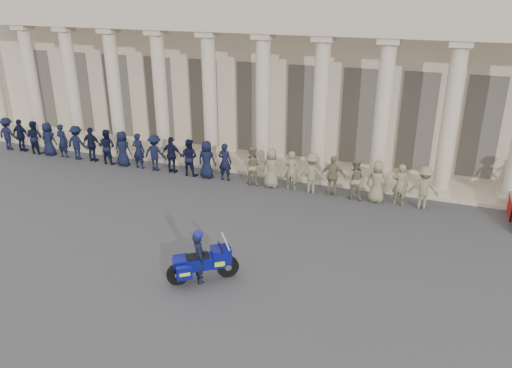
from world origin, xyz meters
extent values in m
plane|color=#3B3B3D|center=(0.00, 0.00, 0.00)|extent=(90.00, 90.00, 0.00)
cube|color=#C1AD90|center=(0.00, 15.00, 4.50)|extent=(40.00, 10.00, 9.00)
cube|color=#C1AD90|center=(0.00, 8.80, 0.07)|extent=(40.00, 2.60, 0.15)
cube|color=#C1AD90|center=(0.00, 8.00, 6.79)|extent=(35.80, 1.00, 1.00)
cube|color=#C1AD90|center=(-16.90, 8.00, 0.30)|extent=(0.90, 0.90, 0.30)
cube|color=#C1AD90|center=(-14.30, 8.00, 0.30)|extent=(0.90, 0.90, 0.30)
cylinder|color=#C1AD90|center=(-14.30, 8.00, 3.25)|extent=(0.64, 0.64, 5.60)
cube|color=#C1AD90|center=(-14.30, 8.00, 6.17)|extent=(0.85, 0.85, 0.24)
cube|color=#C1AD90|center=(-11.70, 8.00, 0.30)|extent=(0.90, 0.90, 0.30)
cylinder|color=#C1AD90|center=(-11.70, 8.00, 3.25)|extent=(0.64, 0.64, 5.60)
cube|color=#C1AD90|center=(-11.70, 8.00, 6.17)|extent=(0.85, 0.85, 0.24)
cube|color=#C1AD90|center=(-9.10, 8.00, 0.30)|extent=(0.90, 0.90, 0.30)
cylinder|color=#C1AD90|center=(-9.10, 8.00, 3.25)|extent=(0.64, 0.64, 5.60)
cube|color=#C1AD90|center=(-9.10, 8.00, 6.17)|extent=(0.85, 0.85, 0.24)
cube|color=#C1AD90|center=(-6.50, 8.00, 0.30)|extent=(0.90, 0.90, 0.30)
cylinder|color=#C1AD90|center=(-6.50, 8.00, 3.25)|extent=(0.64, 0.64, 5.60)
cube|color=#C1AD90|center=(-6.50, 8.00, 6.17)|extent=(0.85, 0.85, 0.24)
cube|color=#C1AD90|center=(-3.90, 8.00, 0.30)|extent=(0.90, 0.90, 0.30)
cylinder|color=#C1AD90|center=(-3.90, 8.00, 3.25)|extent=(0.64, 0.64, 5.60)
cube|color=#C1AD90|center=(-3.90, 8.00, 6.17)|extent=(0.85, 0.85, 0.24)
cube|color=#C1AD90|center=(-1.30, 8.00, 0.30)|extent=(0.90, 0.90, 0.30)
cylinder|color=#C1AD90|center=(-1.30, 8.00, 3.25)|extent=(0.64, 0.64, 5.60)
cube|color=#C1AD90|center=(-1.30, 8.00, 6.17)|extent=(0.85, 0.85, 0.24)
cube|color=#C1AD90|center=(1.30, 8.00, 0.30)|extent=(0.90, 0.90, 0.30)
cylinder|color=#C1AD90|center=(1.30, 8.00, 3.25)|extent=(0.64, 0.64, 5.60)
cube|color=#C1AD90|center=(1.30, 8.00, 6.17)|extent=(0.85, 0.85, 0.24)
cube|color=#C1AD90|center=(3.90, 8.00, 0.30)|extent=(0.90, 0.90, 0.30)
cylinder|color=#C1AD90|center=(3.90, 8.00, 3.25)|extent=(0.64, 0.64, 5.60)
cube|color=#C1AD90|center=(3.90, 8.00, 6.17)|extent=(0.85, 0.85, 0.24)
cube|color=#C1AD90|center=(6.50, 8.00, 0.30)|extent=(0.90, 0.90, 0.30)
cylinder|color=#C1AD90|center=(6.50, 8.00, 3.25)|extent=(0.64, 0.64, 5.60)
cube|color=#C1AD90|center=(6.50, 8.00, 6.17)|extent=(0.85, 0.85, 0.24)
cube|color=#C1AD90|center=(9.10, 8.00, 0.30)|extent=(0.90, 0.90, 0.30)
cube|color=black|center=(-15.60, 10.02, 2.55)|extent=(1.30, 0.12, 4.20)
cube|color=black|center=(-13.00, 10.02, 2.55)|extent=(1.30, 0.12, 4.20)
cube|color=black|center=(-10.40, 10.02, 2.55)|extent=(1.30, 0.12, 4.20)
cube|color=black|center=(-7.80, 10.02, 2.55)|extent=(1.30, 0.12, 4.20)
cube|color=black|center=(-5.20, 10.02, 2.55)|extent=(1.30, 0.12, 4.20)
cube|color=black|center=(-2.60, 10.02, 2.55)|extent=(1.30, 0.12, 4.20)
cube|color=black|center=(0.00, 10.02, 2.55)|extent=(1.30, 0.12, 4.20)
cube|color=black|center=(2.60, 10.02, 2.55)|extent=(1.30, 0.12, 4.20)
cube|color=black|center=(5.20, 10.02, 2.55)|extent=(1.30, 0.12, 4.20)
cube|color=black|center=(7.80, 10.02, 2.55)|extent=(1.30, 0.12, 4.20)
imported|color=black|center=(-15.09, 6.56, 0.86)|extent=(1.11, 0.64, 1.72)
imported|color=black|center=(-14.20, 6.56, 0.86)|extent=(1.01, 0.42, 1.72)
imported|color=black|center=(-13.30, 6.56, 0.86)|extent=(0.84, 0.65, 1.72)
imported|color=black|center=(-12.41, 6.56, 0.86)|extent=(0.84, 0.55, 1.72)
imported|color=black|center=(-11.51, 6.56, 0.86)|extent=(0.63, 0.41, 1.72)
imported|color=black|center=(-10.62, 6.56, 0.86)|extent=(1.11, 0.64, 1.72)
imported|color=black|center=(-9.72, 6.56, 0.86)|extent=(1.01, 0.42, 1.72)
imported|color=black|center=(-8.82, 6.56, 0.86)|extent=(0.84, 0.65, 1.72)
imported|color=black|center=(-7.93, 6.56, 0.86)|extent=(0.84, 0.55, 1.72)
imported|color=black|center=(-7.03, 6.56, 0.86)|extent=(0.63, 0.41, 1.72)
imported|color=black|center=(-6.14, 6.56, 0.86)|extent=(1.11, 0.64, 1.72)
imported|color=black|center=(-5.24, 6.56, 0.86)|extent=(1.01, 0.42, 1.72)
imported|color=black|center=(-4.35, 6.56, 0.86)|extent=(0.84, 0.65, 1.72)
imported|color=black|center=(-3.45, 6.56, 0.86)|extent=(0.84, 0.55, 1.72)
imported|color=black|center=(-2.55, 6.56, 0.86)|extent=(0.63, 0.41, 1.72)
imported|color=#7C7555|center=(-1.26, 6.56, 0.86)|extent=(0.84, 0.65, 1.72)
imported|color=#7C7555|center=(-0.36, 6.56, 0.86)|extent=(0.84, 0.55, 1.72)
imported|color=#7C7555|center=(0.53, 6.56, 0.86)|extent=(0.63, 0.41, 1.72)
imported|color=#7C7555|center=(1.43, 6.56, 0.86)|extent=(1.11, 0.64, 1.72)
imported|color=#7C7555|center=(2.32, 6.56, 0.86)|extent=(1.01, 0.42, 1.72)
imported|color=#7C7555|center=(3.22, 6.56, 0.86)|extent=(0.84, 0.65, 1.72)
imported|color=#7C7555|center=(4.11, 6.56, 0.86)|extent=(0.84, 0.55, 1.72)
imported|color=#7C7555|center=(5.01, 6.56, 0.86)|extent=(0.63, 0.41, 1.72)
imported|color=#7C7555|center=(5.91, 6.56, 0.86)|extent=(1.11, 0.64, 1.72)
cube|color=#9C110C|center=(9.06, 7.74, 0.33)|extent=(0.04, 2.65, 0.65)
cylinder|color=black|center=(0.77, -0.67, 0.33)|extent=(0.61, 0.51, 0.66)
cylinder|color=black|center=(-0.43, -1.58, 0.33)|extent=(0.61, 0.51, 0.66)
cube|color=navy|center=(0.21, -1.10, 0.62)|extent=(1.17, 1.03, 0.38)
cube|color=navy|center=(0.61, -0.79, 0.78)|extent=(0.75, 0.75, 0.45)
cube|color=silver|center=(0.61, -0.79, 0.55)|extent=(0.36, 0.37, 0.12)
cube|color=#B2BFCC|center=(0.75, -0.69, 1.12)|extent=(0.44, 0.49, 0.54)
cube|color=black|center=(0.05, -1.22, 0.82)|extent=(0.73, 0.67, 0.10)
cube|color=navy|center=(-0.39, -1.55, 0.70)|extent=(0.49, 0.48, 0.22)
cube|color=navy|center=(-0.12, -1.75, 0.55)|extent=(0.49, 0.45, 0.40)
cube|color=#C9F60C|center=(-0.12, -1.75, 0.55)|extent=(0.39, 0.37, 0.10)
cube|color=navy|center=(-0.50, -1.23, 0.55)|extent=(0.49, 0.45, 0.40)
cube|color=#C9F60C|center=(-0.50, -1.23, 0.55)|extent=(0.39, 0.37, 0.10)
cylinder|color=silver|center=(-0.34, -1.21, 0.30)|extent=(0.54, 0.44, 0.10)
cylinder|color=black|center=(0.61, -0.79, 1.02)|extent=(0.45, 0.58, 0.04)
imported|color=black|center=(0.09, -1.19, 0.79)|extent=(0.65, 0.69, 1.59)
sphere|color=navy|center=(0.09, -1.19, 1.54)|extent=(0.28, 0.28, 0.28)
camera|label=1|loc=(6.16, -12.48, 8.25)|focal=35.00mm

